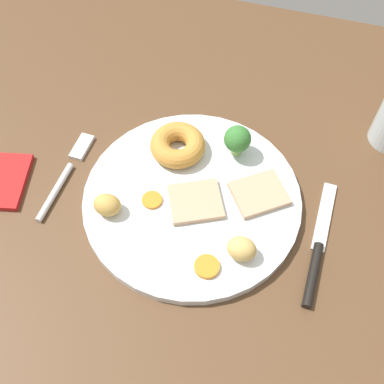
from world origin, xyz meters
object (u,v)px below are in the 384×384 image
Objects in this scene: meat_slice_main at (195,202)px; roast_potato_left at (242,249)px; carrot_coin_front at (152,200)px; roast_potato_right at (107,205)px; carrot_coin_back at (207,267)px; dinner_plate at (192,199)px; knife at (317,251)px; fork at (67,173)px; yorkshire_pudding at (178,145)px; meat_slice_under at (259,195)px; broccoli_floret at (237,140)px.

roast_potato_left reaches higher than meat_slice_main.
roast_potato_left is at bearing -17.90° from carrot_coin_front.
carrot_coin_back is (14.23, -4.02, -1.15)cm from roast_potato_right.
meat_slice_main is (0.74, -0.92, 1.10)cm from dinner_plate.
knife is at bearing -1.60° from carrot_coin_front.
fork is (-18.00, -0.62, -0.31)cm from dinner_plate.
fork is (-13.97, -7.25, -2.36)cm from yorkshire_pudding.
meat_slice_under is at bearing -18.44° from yorkshire_pudding.
meat_slice_main is 10.38cm from broccoli_floret.
carrot_coin_front is (-5.55, -1.27, -0.19)cm from meat_slice_main.
roast_potato_right is 1.33× the size of carrot_coin_front.
roast_potato_right is 0.73× the size of broccoli_floret.
carrot_coin_back is 0.20× the size of fork.
broccoli_floret is at bearing -65.20° from fork.
knife is (8.73, -5.29, -1.35)cm from meat_slice_under.
yorkshire_pudding is at bearing 84.94° from carrot_coin_front.
roast_potato_right is at bearing -156.90° from meat_slice_under.
meat_slice_under is 12.32cm from carrot_coin_back.
carrot_coin_back is (4.58, -9.23, 0.99)cm from dinner_plate.
roast_potato_right is 14.83cm from carrot_coin_back.
broccoli_floret reaches higher than roast_potato_left.
meat_slice_under is at bearing 19.50° from carrot_coin_front.
meat_slice_under is 14.01cm from carrot_coin_front.
meat_slice_main is 2.50× the size of carrot_coin_front.
dinner_plate is 17.36cm from knife.
carrot_coin_back is 14.15cm from knife.
roast_potato_left is 0.75× the size of broccoli_floret.
carrot_coin_front is 13.34cm from fork.
meat_slice_under is 2.52× the size of carrot_coin_front.
carrot_coin_back is at bearing -15.78° from roast_potato_right.
roast_potato_left is 4.67cm from carrot_coin_back.
fork is (-8.35, 4.59, -2.45)cm from roast_potato_right.
roast_potato_left reaches higher than meat_slice_under.
broccoli_floret is (8.64, 10.87, 2.64)cm from carrot_coin_front.
roast_potato_right is at bearing 96.87° from knife.
roast_potato_left is 17.73cm from roast_potato_right.
dinner_plate is 1.55× the size of knife.
roast_potato_left is 0.24× the size of fork.
carrot_coin_back is at bearing -61.51° from yorkshire_pudding.
fork is (-26.40, -3.11, -1.41)cm from meat_slice_under.
meat_slice_under reaches higher than fork.
roast_potato_left reaches higher than carrot_coin_back.
yorkshire_pudding reaches higher than carrot_coin_front.
broccoli_floret is (7.85, 2.05, 1.50)cm from yorkshire_pudding.
yorkshire_pudding is 2.87× the size of carrot_coin_front.
dinner_plate is at bearing -113.77° from broccoli_floret.
carrot_coin_back is 18.11cm from broccoli_floret.
carrot_coin_front is at bearing -95.06° from fork.
knife is at bearing -40.80° from broccoli_floret.
knife reaches higher than fork.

